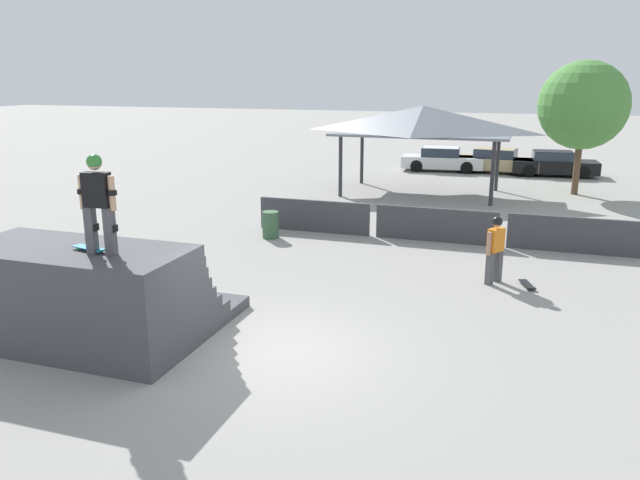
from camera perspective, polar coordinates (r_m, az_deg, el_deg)
ground_plane at (r=11.86m, az=-4.41°, el=-10.15°), size 160.00×160.00×0.00m
quarter_pipe_ramp at (r=12.90m, az=-20.28°, el=-4.91°), size 4.37×3.88×1.92m
skater_on_deck at (r=11.50m, az=-19.68°, el=3.67°), size 0.76×0.27×1.78m
skateboard_on_deck at (r=11.97m, az=-20.23°, el=-0.72°), size 0.79×0.37×0.09m
bystander_walking at (r=15.85m, az=15.76°, el=-0.38°), size 0.44×0.62×1.69m
skateboard_on_ground at (r=16.05m, az=18.44°, el=-3.90°), size 0.43×0.78×0.09m
barrier_fence at (r=19.59m, az=10.56°, el=1.36°), size 11.73×0.12×1.05m
pavilion_shelter at (r=27.31m, az=9.38°, el=10.73°), size 7.31×4.16×3.76m
tree_beside_pavilion at (r=28.93m, az=22.94°, el=11.27°), size 3.70×3.70×5.64m
trash_bin at (r=19.77m, az=-4.55°, el=1.40°), size 0.52×0.52×0.85m
parked_car_white at (r=34.48m, az=11.10°, el=7.22°), size 4.39×1.96×1.27m
parked_car_tan at (r=34.52m, az=15.86°, el=6.94°), size 4.62×2.24×1.27m
parked_car_black at (r=34.30m, az=20.60°, el=6.51°), size 4.32×2.05×1.27m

